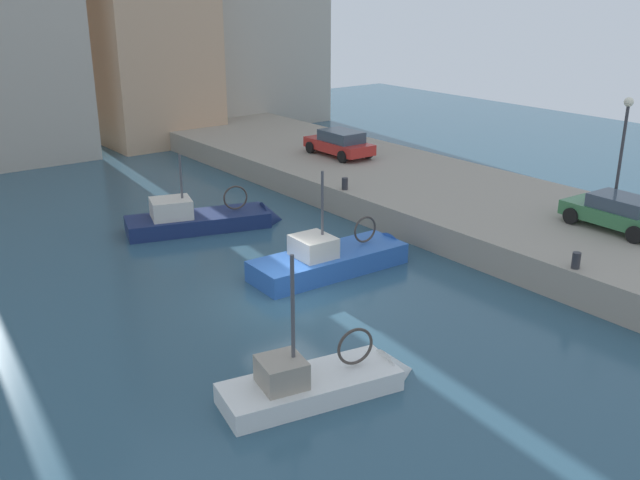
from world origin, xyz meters
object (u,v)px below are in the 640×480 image
Objects in this scene: parked_car_red at (340,143)px; mooring_bollard_south at (576,260)px; fishing_boat_white at (324,389)px; quay_streetlamp at (623,139)px; parked_car_green at (618,212)px; mooring_bollard_mid at (345,184)px; fishing_boat_navy at (206,225)px; fishing_boat_blue at (337,267)px.

mooring_bollard_south is (-4.08, -17.45, -0.44)m from parked_car_red.
fishing_boat_white is 1.17× the size of quay_streetlamp.
parked_car_green is 2.84m from quay_streetlamp.
mooring_bollard_mid is at bearing 113.84° from parked_car_green.
parked_car_red reaches higher than parked_car_green.
fishing_boat_navy is 15.43m from mooring_bollard_south.
fishing_boat_blue is at bearing -77.71° from fishing_boat_navy.
mooring_bollard_south is at bearing -163.25° from parked_car_green.
quay_streetlamp is at bearing 37.17° from parked_car_green.
fishing_boat_white is 22.08m from parked_car_red.
fishing_boat_blue is 12.42× the size of mooring_bollard_mid.
fishing_boat_white reaches higher than mooring_bollard_south.
fishing_boat_navy reaches higher than parked_car_green.
fishing_boat_white is at bearing -131.19° from mooring_bollard_mid.
fishing_boat_white reaches higher than parked_car_green.
quay_streetlamp is at bearing 20.79° from mooring_bollard_south.
parked_car_red is 7.66× the size of mooring_bollard_mid.
parked_car_red reaches higher than mooring_bollard_south.
fishing_boat_white reaches higher than mooring_bollard_mid.
quay_streetlamp is (5.65, -9.86, 2.98)m from mooring_bollard_mid.
fishing_boat_white is 14.83m from parked_car_green.
mooring_bollard_south is at bearing -3.14° from fishing_boat_white.
mooring_bollard_south is (-4.68, -1.41, -0.41)m from parked_car_green.
quay_streetlamp is (15.67, 1.59, 4.35)m from fishing_boat_white.
parked_car_red is (8.54, 10.49, 1.81)m from fishing_boat_blue.
mooring_bollard_south is (4.46, -6.96, 1.37)m from fishing_boat_blue.
fishing_boat_blue is at bearing -131.53° from mooring_bollard_mid.
fishing_boat_white is at bearing -130.91° from fishing_boat_blue.
fishing_boat_blue reaches higher than parked_car_red.
fishing_boat_navy reaches higher than mooring_bollard_mid.
parked_car_green is (10.70, -12.74, 1.76)m from fishing_boat_navy.
fishing_boat_blue is 1.70× the size of parked_car_green.
fishing_boat_white is at bearing -129.82° from parked_car_red.
quay_streetlamp is (10.11, -4.82, 4.35)m from fishing_boat_blue.
fishing_boat_blue is 8.38m from mooring_bollard_south.
fishing_boat_blue is 1.62× the size of parked_car_red.
fishing_boat_navy is 1.76× the size of parked_car_green.
parked_car_green reaches higher than mooring_bollard_mid.
fishing_boat_blue reaches higher than mooring_bollard_south.
fishing_boat_white is 10.13m from mooring_bollard_south.
parked_car_green is at bearing 16.75° from mooring_bollard_south.
quay_streetlamp reaches higher than mooring_bollard_mid.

